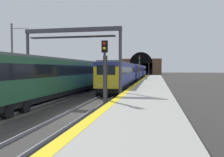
{
  "coord_description": "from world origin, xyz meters",
  "views": [
    {
      "loc": [
        -14.43,
        -5.14,
        3.09
      ],
      "look_at": [
        14.49,
        0.6,
        1.76
      ],
      "focal_mm": 36.22,
      "sensor_mm": 36.0,
      "label": 1
    }
  ],
  "objects_px": {
    "railway_signal_near": "(105,72)",
    "railway_signal_far": "(149,68)",
    "train_adjacent_platform": "(88,74)",
    "catenary_mast_near": "(13,58)",
    "overhead_signal_gantry": "(72,46)",
    "train_main_approaching": "(134,72)",
    "railway_signal_mid": "(139,67)"
  },
  "relations": [
    {
      "from": "train_adjacent_platform",
      "to": "overhead_signal_gantry",
      "type": "xyz_separation_m",
      "value": [
        -12.44,
        -2.35,
        2.79
      ]
    },
    {
      "from": "railway_signal_near",
      "to": "railway_signal_far",
      "type": "bearing_deg",
      "value": -180.0
    },
    {
      "from": "train_main_approaching",
      "to": "railway_signal_far",
      "type": "distance_m",
      "value": 43.6
    },
    {
      "from": "railway_signal_far",
      "to": "overhead_signal_gantry",
      "type": "xyz_separation_m",
      "value": [
        -76.88,
        4.2,
        1.8
      ]
    },
    {
      "from": "catenary_mast_near",
      "to": "train_adjacent_platform",
      "type": "bearing_deg",
      "value": -40.17
    },
    {
      "from": "train_main_approaching",
      "to": "railway_signal_near",
      "type": "bearing_deg",
      "value": 2.05
    },
    {
      "from": "overhead_signal_gantry",
      "to": "train_main_approaching",
      "type": "bearing_deg",
      "value": -4.03
    },
    {
      "from": "railway_signal_mid",
      "to": "railway_signal_far",
      "type": "bearing_deg",
      "value": -180.0
    },
    {
      "from": "railway_signal_far",
      "to": "catenary_mast_near",
      "type": "height_order",
      "value": "catenary_mast_near"
    },
    {
      "from": "train_adjacent_platform",
      "to": "catenary_mast_near",
      "type": "height_order",
      "value": "catenary_mast_near"
    },
    {
      "from": "railway_signal_mid",
      "to": "railway_signal_far",
      "type": "distance_m",
      "value": 52.77
    },
    {
      "from": "railway_signal_far",
      "to": "catenary_mast_near",
      "type": "relative_size",
      "value": 0.69
    },
    {
      "from": "catenary_mast_near",
      "to": "railway_signal_far",
      "type": "bearing_deg",
      "value": -10.4
    },
    {
      "from": "train_adjacent_platform",
      "to": "catenary_mast_near",
      "type": "relative_size",
      "value": 5.13
    },
    {
      "from": "railway_signal_near",
      "to": "railway_signal_mid",
      "type": "bearing_deg",
      "value": -180.0
    },
    {
      "from": "train_main_approaching",
      "to": "overhead_signal_gantry",
      "type": "bearing_deg",
      "value": -4.73
    },
    {
      "from": "railway_signal_near",
      "to": "train_adjacent_platform",
      "type": "bearing_deg",
      "value": -159.54
    },
    {
      "from": "railway_signal_mid",
      "to": "railway_signal_far",
      "type": "height_order",
      "value": "railway_signal_far"
    },
    {
      "from": "train_main_approaching",
      "to": "railway_signal_far",
      "type": "relative_size",
      "value": 10.68
    },
    {
      "from": "train_main_approaching",
      "to": "railway_signal_mid",
      "type": "xyz_separation_m",
      "value": [
        -9.22,
        -1.85,
        1.08
      ]
    },
    {
      "from": "railway_signal_mid",
      "to": "overhead_signal_gantry",
      "type": "height_order",
      "value": "overhead_signal_gantry"
    },
    {
      "from": "train_adjacent_platform",
      "to": "overhead_signal_gantry",
      "type": "distance_m",
      "value": 12.96
    },
    {
      "from": "train_adjacent_platform",
      "to": "railway_signal_mid",
      "type": "distance_m",
      "value": 13.42
    },
    {
      "from": "catenary_mast_near",
      "to": "overhead_signal_gantry",
      "type": "bearing_deg",
      "value": -115.96
    },
    {
      "from": "railway_signal_mid",
      "to": "catenary_mast_near",
      "type": "distance_m",
      "value": 23.77
    },
    {
      "from": "railway_signal_near",
      "to": "railway_signal_far",
      "type": "xyz_separation_m",
      "value": [
        81.99,
        -0.0,
        0.45
      ]
    },
    {
      "from": "train_adjacent_platform",
      "to": "catenary_mast_near",
      "type": "bearing_deg",
      "value": -39.18
    },
    {
      "from": "train_adjacent_platform",
      "to": "train_main_approaching",
      "type": "bearing_deg",
      "value": 168.33
    },
    {
      "from": "train_main_approaching",
      "to": "railway_signal_mid",
      "type": "distance_m",
      "value": 9.47
    },
    {
      "from": "railway_signal_far",
      "to": "overhead_signal_gantry",
      "type": "distance_m",
      "value": 77.02
    },
    {
      "from": "train_main_approaching",
      "to": "overhead_signal_gantry",
      "type": "xyz_separation_m",
      "value": [
        -33.34,
        2.35,
        2.85
      ]
    },
    {
      "from": "train_adjacent_platform",
      "to": "catenary_mast_near",
      "type": "distance_m",
      "value": 10.66
    }
  ]
}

